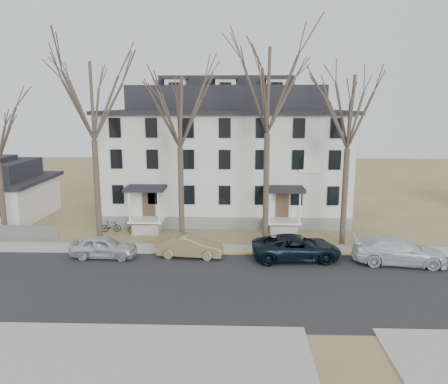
{
  "coord_description": "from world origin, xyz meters",
  "views": [
    {
      "loc": [
        -0.95,
        -20.35,
        9.78
      ],
      "look_at": [
        -1.93,
        9.0,
        3.84
      ],
      "focal_mm": 35.0,
      "sensor_mm": 36.0,
      "label": 1
    }
  ],
  "objects_px": {
    "boarding_house": "(227,155)",
    "tree_center": "(268,84)",
    "tree_mid_left": "(179,107)",
    "car_navy": "(296,248)",
    "car_white": "(399,251)",
    "car_silver": "(104,247)",
    "bicycle_right": "(111,227)",
    "bicycle_left": "(140,228)",
    "car_tan": "(190,247)",
    "tree_mid_right": "(350,107)",
    "tree_far_left": "(92,96)"
  },
  "relations": [
    {
      "from": "tree_center",
      "to": "car_navy",
      "type": "distance_m",
      "value": 11.03
    },
    {
      "from": "tree_far_left",
      "to": "car_tan",
      "type": "bearing_deg",
      "value": -25.09
    },
    {
      "from": "car_silver",
      "to": "car_tan",
      "type": "bearing_deg",
      "value": -84.45
    },
    {
      "from": "car_navy",
      "to": "car_white",
      "type": "height_order",
      "value": "car_white"
    },
    {
      "from": "tree_far_left",
      "to": "car_white",
      "type": "xyz_separation_m",
      "value": [
        20.01,
        -4.06,
        -9.53
      ]
    },
    {
      "from": "bicycle_right",
      "to": "tree_mid_left",
      "type": "bearing_deg",
      "value": -115.15
    },
    {
      "from": "tree_mid_right",
      "to": "car_white",
      "type": "distance_m",
      "value": 10.0
    },
    {
      "from": "tree_center",
      "to": "bicycle_left",
      "type": "xyz_separation_m",
      "value": [
        -9.44,
        1.67,
        -10.62
      ]
    },
    {
      "from": "boarding_house",
      "to": "car_white",
      "type": "bearing_deg",
      "value": -47.97
    },
    {
      "from": "boarding_house",
      "to": "tree_center",
      "type": "distance_m",
      "value": 10.39
    },
    {
      "from": "boarding_house",
      "to": "car_tan",
      "type": "height_order",
      "value": "boarding_house"
    },
    {
      "from": "tree_far_left",
      "to": "tree_mid_right",
      "type": "xyz_separation_m",
      "value": [
        17.5,
        0.0,
        -0.74
      ]
    },
    {
      "from": "car_white",
      "to": "bicycle_left",
      "type": "xyz_separation_m",
      "value": [
        -17.45,
        5.73,
        -0.35
      ]
    },
    {
      "from": "car_silver",
      "to": "car_navy",
      "type": "bearing_deg",
      "value": -87.59
    },
    {
      "from": "tree_mid_right",
      "to": "tree_far_left",
      "type": "bearing_deg",
      "value": 180.0
    },
    {
      "from": "car_navy",
      "to": "bicycle_right",
      "type": "height_order",
      "value": "car_navy"
    },
    {
      "from": "boarding_house",
      "to": "car_tan",
      "type": "xyz_separation_m",
      "value": [
        -2.06,
        -11.4,
        -4.68
      ]
    },
    {
      "from": "boarding_house",
      "to": "car_silver",
      "type": "xyz_separation_m",
      "value": [
        -7.58,
        -11.74,
        -4.66
      ]
    },
    {
      "from": "tree_center",
      "to": "car_navy",
      "type": "height_order",
      "value": "tree_center"
    },
    {
      "from": "tree_mid_right",
      "to": "bicycle_right",
      "type": "bearing_deg",
      "value": 173.24
    },
    {
      "from": "tree_far_left",
      "to": "tree_center",
      "type": "bearing_deg",
      "value": 0.0
    },
    {
      "from": "tree_center",
      "to": "car_white",
      "type": "bearing_deg",
      "value": -26.88
    },
    {
      "from": "tree_mid_right",
      "to": "car_white",
      "type": "height_order",
      "value": "tree_mid_right"
    },
    {
      "from": "tree_center",
      "to": "tree_mid_right",
      "type": "bearing_deg",
      "value": 0.0
    },
    {
      "from": "boarding_house",
      "to": "car_tan",
      "type": "bearing_deg",
      "value": -100.24
    },
    {
      "from": "tree_mid_right",
      "to": "car_silver",
      "type": "height_order",
      "value": "tree_mid_right"
    },
    {
      "from": "car_silver",
      "to": "car_white",
      "type": "xyz_separation_m",
      "value": [
        18.6,
        -0.48,
        0.09
      ]
    },
    {
      "from": "car_silver",
      "to": "car_navy",
      "type": "height_order",
      "value": "car_navy"
    },
    {
      "from": "tree_mid_right",
      "to": "tree_center",
      "type": "bearing_deg",
      "value": 180.0
    },
    {
      "from": "car_tan",
      "to": "bicycle_right",
      "type": "relative_size",
      "value": 2.75
    },
    {
      "from": "tree_mid_right",
      "to": "car_white",
      "type": "xyz_separation_m",
      "value": [
        2.51,
        -4.06,
        -8.79
      ]
    },
    {
      "from": "car_tan",
      "to": "car_navy",
      "type": "height_order",
      "value": "car_navy"
    },
    {
      "from": "car_silver",
      "to": "car_white",
      "type": "bearing_deg",
      "value": -89.39
    },
    {
      "from": "bicycle_right",
      "to": "car_navy",
      "type": "bearing_deg",
      "value": -117.97
    },
    {
      "from": "boarding_house",
      "to": "bicycle_right",
      "type": "xyz_separation_m",
      "value": [
        -8.78,
        -6.11,
        -4.91
      ]
    },
    {
      "from": "car_navy",
      "to": "boarding_house",
      "type": "bearing_deg",
      "value": 18.03
    },
    {
      "from": "car_silver",
      "to": "car_navy",
      "type": "xyz_separation_m",
      "value": [
        12.35,
        0.07,
        0.06
      ]
    },
    {
      "from": "boarding_house",
      "to": "tree_far_left",
      "type": "xyz_separation_m",
      "value": [
        -9.0,
        -8.15,
        4.96
      ]
    },
    {
      "from": "tree_mid_right",
      "to": "car_navy",
      "type": "bearing_deg",
      "value": -136.73
    },
    {
      "from": "car_white",
      "to": "bicycle_right",
      "type": "distance_m",
      "value": 20.72
    },
    {
      "from": "car_silver",
      "to": "car_navy",
      "type": "distance_m",
      "value": 12.35
    },
    {
      "from": "car_navy",
      "to": "car_white",
      "type": "bearing_deg",
      "value": -99.21
    },
    {
      "from": "tree_mid_left",
      "to": "car_navy",
      "type": "relative_size",
      "value": 2.27
    },
    {
      "from": "tree_far_left",
      "to": "car_tan",
      "type": "xyz_separation_m",
      "value": [
        6.94,
        -3.25,
        -9.64
      ]
    },
    {
      "from": "tree_mid_left",
      "to": "tree_center",
      "type": "height_order",
      "value": "tree_center"
    },
    {
      "from": "bicycle_right",
      "to": "car_silver",
      "type": "bearing_deg",
      "value": -173.64
    },
    {
      "from": "tree_far_left",
      "to": "bicycle_left",
      "type": "distance_m",
      "value": 10.34
    },
    {
      "from": "bicycle_right",
      "to": "car_white",
      "type": "bearing_deg",
      "value": -112.81
    },
    {
      "from": "tree_mid_left",
      "to": "car_silver",
      "type": "distance_m",
      "value": 10.62
    },
    {
      "from": "boarding_house",
      "to": "tree_far_left",
      "type": "relative_size",
      "value": 1.52
    }
  ]
}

